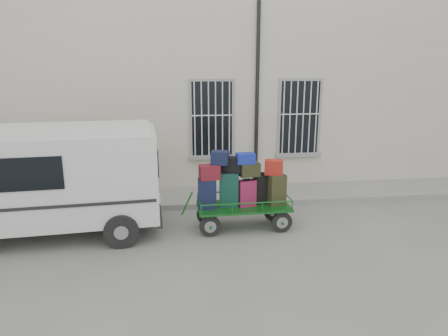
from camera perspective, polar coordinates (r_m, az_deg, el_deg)
name	(u,v)px	position (r m, az deg, el deg)	size (l,w,h in m)	color
ground	(241,227)	(9.78, 2.40, -8.41)	(80.00, 80.00, 0.00)	slate
building	(216,89)	(14.49, -1.11, 11.26)	(24.00, 5.15, 6.00)	#BEB6A2
sidewalk	(229,196)	(11.80, 0.65, -3.97)	(24.00, 1.70, 0.15)	gray
luggage_cart	(241,189)	(9.39, 2.50, -3.05)	(2.58, 1.04, 1.91)	black
van	(47,175)	(9.74, -23.98, -0.93)	(5.09, 2.56, 2.49)	silver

